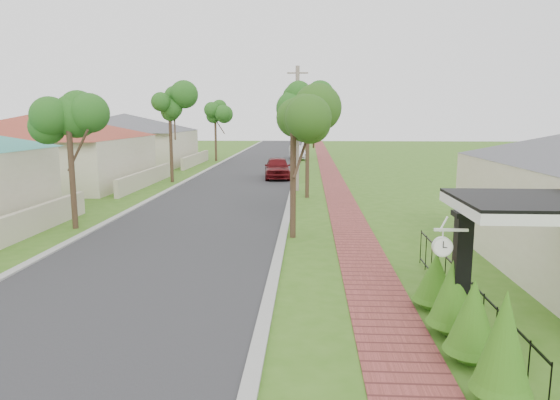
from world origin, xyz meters
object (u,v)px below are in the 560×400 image
(parked_car_red, at_px, (277,168))
(station_clock, at_px, (443,245))
(porch_post, at_px, (461,281))
(utility_pole, at_px, (297,128))
(near_tree, at_px, (293,129))
(parked_car_white, at_px, (297,153))

(parked_car_red, distance_m, station_clock, 26.21)
(porch_post, relative_size, utility_pole, 0.35)
(parked_car_red, distance_m, near_tree, 17.71)
(utility_pole, relative_size, station_clock, 11.13)
(parked_car_red, relative_size, utility_pole, 0.62)
(parked_car_white, bearing_deg, utility_pole, -94.95)
(parked_car_red, height_order, parked_car_white, parked_car_red)
(parked_car_red, bearing_deg, station_clock, -84.67)
(parked_car_red, bearing_deg, parked_car_white, 81.44)
(porch_post, xyz_separation_m, parked_car_red, (-5.16, 25.36, -0.37))
(porch_post, distance_m, station_clock, 1.04)
(parked_car_white, bearing_deg, near_tree, -95.20)
(porch_post, height_order, parked_car_white, porch_post)
(near_tree, distance_m, station_clock, 9.14)
(near_tree, height_order, utility_pole, utility_pole)
(near_tree, bearing_deg, parked_car_red, 95.36)
(porch_post, bearing_deg, near_tree, 113.82)
(porch_post, xyz_separation_m, station_clock, (-0.49, -0.40, 0.83))
(parked_car_red, xyz_separation_m, near_tree, (1.63, -17.36, 3.11))
(porch_post, xyz_separation_m, utility_pole, (-3.65, 19.53, 2.51))
(porch_post, distance_m, utility_pole, 20.03)
(parked_car_white, bearing_deg, parked_car_red, -99.88)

